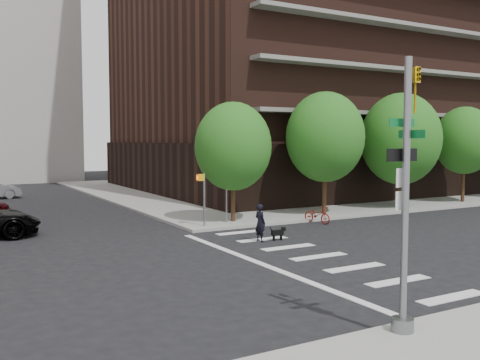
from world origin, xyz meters
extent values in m
plane|color=black|center=(0.00, 0.00, 0.00)|extent=(120.00, 120.00, 0.00)
cube|color=gray|center=(20.50, 23.50, 0.07)|extent=(39.00, 33.00, 0.15)
cube|color=silver|center=(3.00, -6.00, 0.01)|extent=(2.40, 0.50, 0.01)
cube|color=silver|center=(3.00, -4.00, 0.01)|extent=(2.40, 0.50, 0.01)
cube|color=silver|center=(3.00, -2.00, 0.01)|extent=(2.40, 0.50, 0.01)
cube|color=silver|center=(3.00, 0.00, 0.01)|extent=(2.40, 0.50, 0.01)
cube|color=silver|center=(3.00, 2.00, 0.01)|extent=(2.40, 0.50, 0.01)
cube|color=silver|center=(3.00, 4.00, 0.01)|extent=(2.40, 0.50, 0.01)
cube|color=silver|center=(3.00, 6.00, 0.01)|extent=(2.40, 0.50, 0.01)
cube|color=silver|center=(0.50, 0.00, 0.01)|extent=(0.30, 13.00, 0.01)
cube|color=black|center=(18.00, 24.00, 2.15)|extent=(25.50, 25.50, 4.00)
cube|color=maroon|center=(31.20, 14.50, 2.95)|extent=(1.40, 5.00, 0.20)
cylinder|color=#301E11|center=(4.00, 8.50, 1.30)|extent=(0.24, 0.24, 2.30)
sphere|color=#235B19|center=(4.00, 8.50, 4.05)|extent=(4.00, 4.00, 4.00)
cylinder|color=#301E11|center=(10.00, 8.50, 1.45)|extent=(0.24, 0.24, 2.60)
sphere|color=#235B19|center=(10.00, 8.50, 4.55)|extent=(4.50, 4.50, 4.50)
cylinder|color=#301E11|center=(16.00, 8.50, 1.30)|extent=(0.24, 0.24, 2.30)
sphere|color=#235B19|center=(16.00, 8.50, 4.45)|extent=(5.00, 5.00, 5.00)
cylinder|color=#301E11|center=(22.00, 8.50, 1.45)|extent=(0.24, 0.24, 2.60)
sphere|color=#235B19|center=(22.00, 8.50, 4.35)|extent=(4.00, 4.00, 4.00)
cylinder|color=slate|center=(-0.50, -7.50, 3.15)|extent=(0.16, 0.16, 6.00)
cylinder|color=slate|center=(-0.50, -7.50, 0.30)|extent=(0.50, 0.50, 0.30)
imported|color=gold|center=(-0.25, -7.50, 5.45)|extent=(0.16, 0.20, 1.00)
cube|color=#0A5926|center=(-0.50, -7.35, 4.75)|extent=(0.75, 0.02, 0.18)
cube|color=#0A5926|center=(-0.35, -7.50, 4.50)|extent=(0.02, 0.75, 0.18)
cube|color=black|center=(-0.50, -7.38, 4.05)|extent=(0.90, 0.02, 0.28)
cube|color=silver|center=(-0.50, -7.38, 3.55)|extent=(0.32, 0.02, 0.42)
cube|color=silver|center=(-0.50, -7.38, 3.05)|extent=(0.32, 0.02, 0.42)
cylinder|color=slate|center=(2.00, 7.80, 1.45)|extent=(0.10, 0.10, 2.60)
cube|color=gold|center=(1.80, 7.80, 2.55)|extent=(0.32, 0.25, 0.32)
cylinder|color=slate|center=(3.50, 8.30, 1.25)|extent=(0.08, 0.08, 2.20)
cube|color=gold|center=(3.50, 8.15, 2.15)|extent=(0.64, 0.02, 0.64)
imported|color=#9E140B|center=(7.95, 6.50, 0.45)|extent=(0.94, 1.79, 0.89)
imported|color=black|center=(2.67, 3.65, 0.82)|extent=(0.64, 0.47, 1.63)
cube|color=black|center=(3.47, 3.50, 0.35)|extent=(0.56, 0.23, 0.22)
cube|color=black|center=(3.76, 3.47, 0.48)|extent=(0.17, 0.14, 0.16)
cylinder|color=black|center=(3.63, 3.55, 0.12)|extent=(0.06, 0.06, 0.24)
cylinder|color=black|center=(3.30, 3.45, 0.12)|extent=(0.06, 0.06, 0.24)
camera|label=1|loc=(-9.30, -15.77, 4.37)|focal=40.00mm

